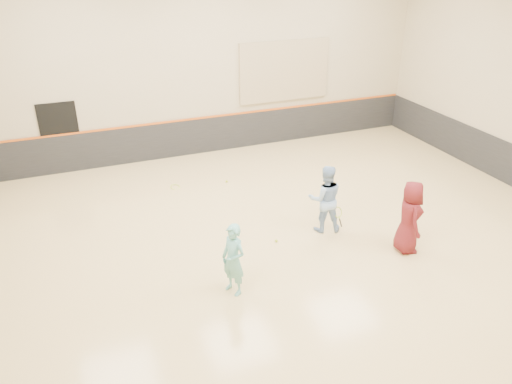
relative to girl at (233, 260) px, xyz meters
name	(u,v)px	position (x,y,z in m)	size (l,w,h in m)	color
room	(280,209)	(1.66, 1.49, 0.04)	(15.04, 12.04, 6.22)	tan
wainscot_back	(206,135)	(1.66, 7.46, -0.17)	(14.90, 0.04, 1.20)	#232326
accent_stripe	(206,117)	(1.66, 7.45, 0.45)	(14.90, 0.03, 0.06)	#D85914
acoustic_panel	(284,71)	(4.46, 7.44, 1.73)	(3.20, 0.08, 2.00)	tan
doorway	(61,138)	(-2.84, 7.47, 0.33)	(1.10, 0.05, 2.20)	black
girl	(233,260)	(0.00, 0.00, 0.00)	(0.56, 0.37, 1.54)	#6CBBB7
instructor	(325,199)	(2.86, 1.50, 0.08)	(0.83, 0.65, 1.70)	#8FB2DE
young_man	(409,217)	(4.17, 0.01, 0.09)	(0.84, 0.55, 1.72)	maroon
held_racket	(338,212)	(3.12, 1.31, -0.25)	(0.28, 0.28, 0.56)	#A6CC2C
spare_racket	(175,185)	(0.01, 5.16, -0.69)	(0.62, 0.62, 0.15)	#C2E732
ball_under_racket	(276,241)	(1.55, 1.39, -0.74)	(0.07, 0.07, 0.07)	#B5D431
ball_in_hand	(417,206)	(4.24, -0.08, 0.39)	(0.07, 0.07, 0.07)	yellow
ball_beside_spare	(227,181)	(1.51, 4.95, -0.74)	(0.07, 0.07, 0.07)	#B9CE30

